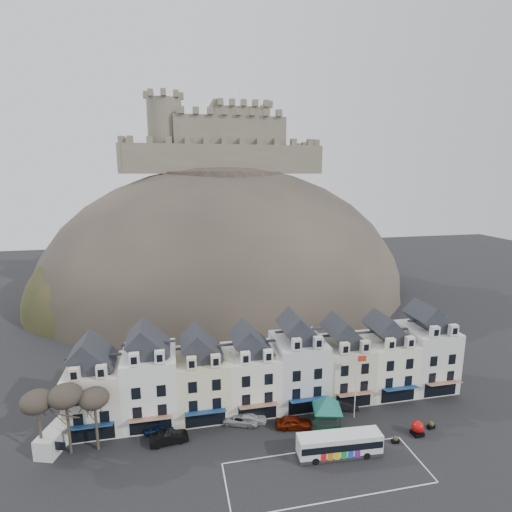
{
  "coord_description": "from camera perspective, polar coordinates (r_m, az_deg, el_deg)",
  "views": [
    {
      "loc": [
        -13.44,
        -34.1,
        31.93
      ],
      "look_at": [
        -1.03,
        24.0,
        19.69
      ],
      "focal_mm": 28.0,
      "sensor_mm": 36.0,
      "label": 1
    }
  ],
  "objects": [
    {
      "name": "white_van",
      "position": [
        57.22,
        -26.71,
        -22.2
      ],
      "size": [
        3.78,
        5.71,
        2.41
      ],
      "rotation": [
        0.0,
        0.0,
        -0.31
      ],
      "color": "silver",
      "rests_on": "ground"
    },
    {
      "name": "car_charcoal",
      "position": [
        59.81,
        12.13,
        -20.06
      ],
      "size": [
        4.78,
        2.43,
        1.5
      ],
      "primitive_type": "imported",
      "rotation": [
        0.0,
        0.0,
        1.38
      ],
      "color": "black",
      "rests_on": "ground"
    },
    {
      "name": "bus_shelter",
      "position": [
        54.68,
        10.16,
        -19.89
      ],
      "size": [
        6.91,
        6.91,
        4.51
      ],
      "rotation": [
        0.0,
        0.0,
        -0.24
      ],
      "color": "#113320",
      "rests_on": "ground"
    },
    {
      "name": "car_maroon",
      "position": [
        55.44,
        5.4,
        -22.59
      ],
      "size": [
        4.91,
        2.79,
        1.57
      ],
      "primitive_type": "imported",
      "rotation": [
        0.0,
        0.0,
        1.36
      ],
      "color": "#601505",
      "rests_on": "ground"
    },
    {
      "name": "ground",
      "position": [
        48.61,
        8.18,
        -29.56
      ],
      "size": [
        300.0,
        300.0,
        0.0
      ],
      "primitive_type": "plane",
      "color": "black",
      "rests_on": "ground"
    },
    {
      "name": "tree_left_mid",
      "position": [
        52.5,
        -25.58,
        -17.64
      ],
      "size": [
        3.78,
        3.78,
        8.64
      ],
      "color": "#332A20",
      "rests_on": "ground"
    },
    {
      "name": "bus",
      "position": [
        51.56,
        11.82,
        -24.77
      ],
      "size": [
        9.87,
        2.86,
        2.75
      ],
      "rotation": [
        0.0,
        0.0,
        -0.06
      ],
      "color": "#262628",
      "rests_on": "ground"
    },
    {
      "name": "car_white",
      "position": [
        56.44,
        -0.87,
        -22.03
      ],
      "size": [
        4.7,
        2.86,
        1.27
      ],
      "primitive_type": "imported",
      "rotation": [
        0.0,
        0.0,
        1.31
      ],
      "color": "silver",
      "rests_on": "ground"
    },
    {
      "name": "planter_west",
      "position": [
        55.72,
        19.29,
        -23.51
      ],
      "size": [
        0.92,
        0.62,
        0.89
      ],
      "rotation": [
        0.0,
        0.0,
        -0.06
      ],
      "color": "black",
      "rests_on": "ground"
    },
    {
      "name": "tree_left_far",
      "position": [
        53.46,
        -28.83,
        -17.83
      ],
      "size": [
        3.61,
        3.61,
        8.24
      ],
      "color": "#332A20",
      "rests_on": "ground"
    },
    {
      "name": "car_navy",
      "position": [
        55.78,
        -13.66,
        -22.87
      ],
      "size": [
        3.73,
        1.71,
        1.24
      ],
      "primitive_type": "imported",
      "rotation": [
        0.0,
        0.0,
        1.5
      ],
      "color": "#0D1A42",
      "rests_on": "ground"
    },
    {
      "name": "townhouse_terrace",
      "position": [
        58.31,
        2.88,
        -15.55
      ],
      "size": [
        54.4,
        9.35,
        11.8
      ],
      "color": "silver",
      "rests_on": "ground"
    },
    {
      "name": "flagpole",
      "position": [
        56.44,
        14.19,
        -17.01
      ],
      "size": [
        1.32,
        0.14,
        9.1
      ],
      "rotation": [
        0.0,
        0.0,
        -0.04
      ],
      "color": "silver",
      "rests_on": "ground"
    },
    {
      "name": "car_silver",
      "position": [
        56.1,
        -2.12,
        -22.25
      ],
      "size": [
        5.11,
        3.61,
        1.31
      ],
      "primitive_type": "imported",
      "rotation": [
        0.0,
        0.0,
        1.23
      ],
      "color": "#9FA3A6",
      "rests_on": "ground"
    },
    {
      "name": "planter_east",
      "position": [
        59.72,
        23.75,
        -21.23
      ],
      "size": [
        1.04,
        0.68,
        0.97
      ],
      "rotation": [
        0.0,
        0.0,
        0.17
      ],
      "color": "black",
      "rests_on": "ground"
    },
    {
      "name": "tree_left_near",
      "position": [
        52.19,
        -22.14,
        -18.38
      ],
      "size": [
        3.43,
        3.43,
        7.84
      ],
      "color": "#332A20",
      "rests_on": "ground"
    },
    {
      "name": "castle",
      "position": [
        111.22,
        -5.01,
        15.86
      ],
      "size": [
        50.2,
        22.2,
        22.0
      ],
      "color": "#695E50",
      "rests_on": "ground"
    },
    {
      "name": "red_buoy",
      "position": [
        57.66,
        22.1,
        -21.79
      ],
      "size": [
        1.52,
        1.52,
        1.87
      ],
      "rotation": [
        0.0,
        0.0,
        0.08
      ],
      "color": "black",
      "rests_on": "ground"
    },
    {
      "name": "castle_hill",
      "position": [
        108.85,
        -3.79,
        -5.38
      ],
      "size": [
        100.0,
        76.0,
        68.0
      ],
      "color": "#312B26",
      "rests_on": "ground"
    },
    {
      "name": "car_black",
      "position": [
        53.9,
        -12.33,
        -23.99
      ],
      "size": [
        4.78,
        2.18,
        1.52
      ],
      "primitive_type": "imported",
      "rotation": [
        0.0,
        0.0,
        1.7
      ],
      "color": "black",
      "rests_on": "ground"
    },
    {
      "name": "coach_bay_markings",
      "position": [
        50.07,
        10.06,
        -28.18
      ],
      "size": [
        22.0,
        7.5,
        0.01
      ],
      "primitive_type": "cube",
      "color": "silver",
      "rests_on": "ground"
    }
  ]
}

